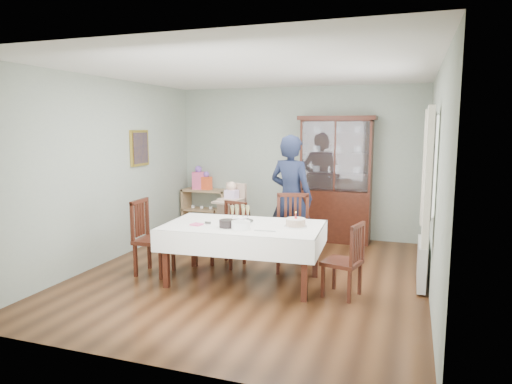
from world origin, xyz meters
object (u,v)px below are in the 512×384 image
at_px(high_chair, 232,223).
at_px(birthday_cake, 296,223).
at_px(woman, 291,198).
at_px(china_cabinet, 336,177).
at_px(chair_far_right, 292,248).
at_px(champagne_tray, 240,217).
at_px(chair_far_left, 229,246).
at_px(gift_bag_pink, 199,179).
at_px(chair_end_left, 153,252).
at_px(dining_table, 243,253).
at_px(chair_end_right, 343,275).
at_px(gift_bag_orange, 206,181).
at_px(sideboard, 206,210).

height_order(high_chair, birthday_cake, high_chair).
relative_size(high_chair, birthday_cake, 3.92).
distance_m(woman, high_chair, 1.20).
relative_size(china_cabinet, chair_far_right, 2.06).
distance_m(chair_far_right, champagne_tray, 0.95).
xyz_separation_m(chair_far_left, gift_bag_pink, (-1.41, 1.91, 0.73)).
bearing_deg(birthday_cake, chair_end_left, -175.28).
bearing_deg(woman, dining_table, 91.20).
distance_m(chair_end_right, birthday_cake, 0.85).
distance_m(chair_end_left, chair_end_right, 2.58).
xyz_separation_m(chair_far_left, gift_bag_orange, (-1.24, 1.91, 0.68)).
bearing_deg(birthday_cake, dining_table, -172.57).
bearing_deg(chair_far_left, chair_end_right, -7.61).
bearing_deg(woman, champagne_tray, 84.94).
relative_size(chair_end_right, gift_bag_orange, 2.58).
xyz_separation_m(dining_table, chair_far_left, (-0.46, 0.64, -0.11)).
xyz_separation_m(dining_table, birthday_cake, (0.67, 0.09, 0.43)).
height_order(chair_far_right, woman, woman).
relative_size(woman, gift_bag_pink, 4.17).
height_order(high_chair, champagne_tray, high_chair).
bearing_deg(gift_bag_orange, chair_far_right, -40.27).
bearing_deg(chair_far_left, china_cabinet, 72.11).
distance_m(chair_far_left, woman, 1.17).
relative_size(sideboard, champagne_tray, 2.54).
relative_size(sideboard, woman, 0.48).
height_order(chair_end_right, gift_bag_orange, gift_bag_orange).
distance_m(sideboard, chair_end_right, 4.03).
bearing_deg(chair_end_right, sideboard, -116.89).
bearing_deg(sideboard, chair_end_right, -41.24).
relative_size(chair_end_left, gift_bag_orange, 2.93).
bearing_deg(dining_table, chair_end_right, -3.65).
distance_m(chair_far_left, chair_end_left, 1.09).
relative_size(chair_far_left, chair_end_right, 1.02).
distance_m(chair_far_right, chair_end_left, 1.92).
bearing_deg(china_cabinet, gift_bag_pink, 179.97).
xyz_separation_m(dining_table, chair_end_right, (1.29, -0.08, -0.12)).
bearing_deg(gift_bag_orange, sideboard, 145.57).
relative_size(high_chair, gift_bag_pink, 2.47).
distance_m(high_chair, champagne_tray, 1.54).
relative_size(dining_table, chair_far_left, 2.27).
relative_size(champagne_tray, gift_bag_pink, 0.79).
bearing_deg(woman, high_chair, 1.94).
relative_size(chair_end_right, birthday_cake, 3.15).
xyz_separation_m(sideboard, birthday_cake, (2.40, -2.48, 0.41)).
distance_m(china_cabinet, woman, 1.42).
bearing_deg(woman, chair_end_right, 142.31).
distance_m(gift_bag_pink, gift_bag_orange, 0.17).
xyz_separation_m(dining_table, champagne_tray, (-0.10, 0.14, 0.44)).
height_order(chair_end_left, champagne_tray, chair_end_left).
bearing_deg(chair_far_right, chair_end_left, -170.29).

